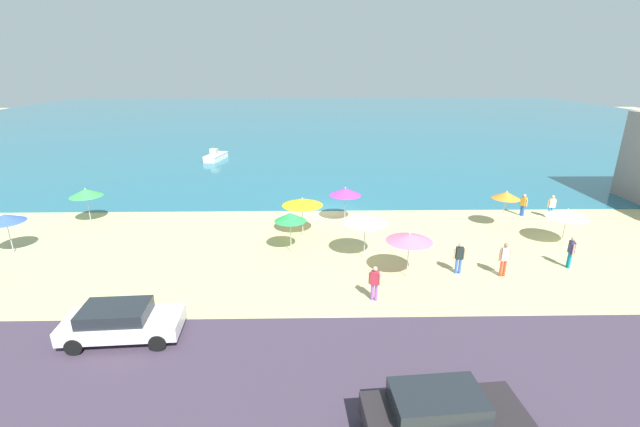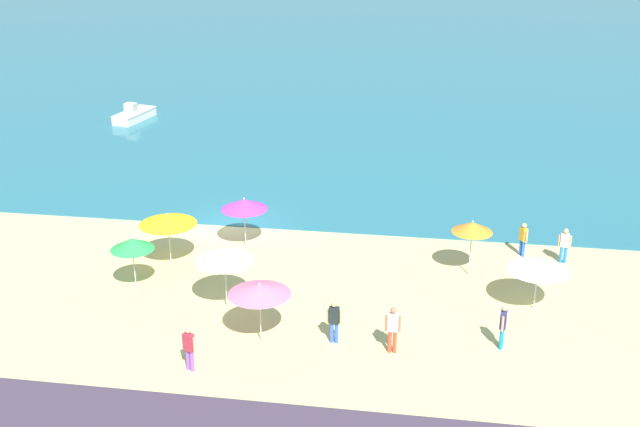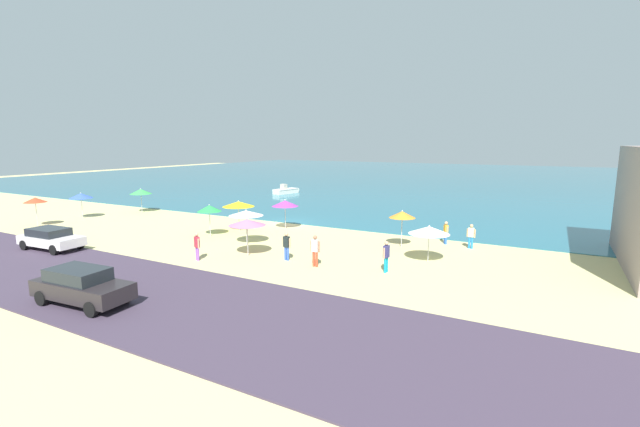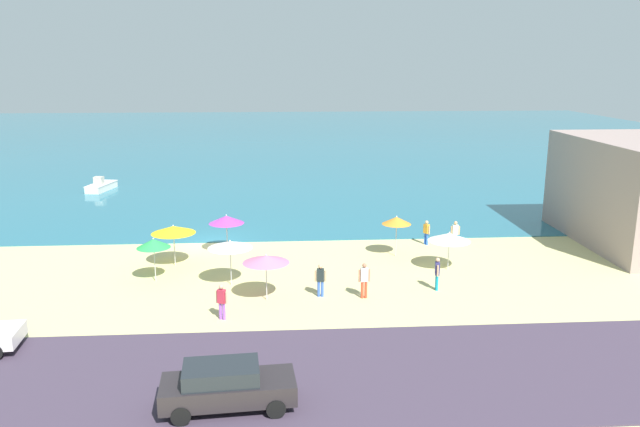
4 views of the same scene
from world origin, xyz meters
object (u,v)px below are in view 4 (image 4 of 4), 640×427
object	(u,v)px
beach_umbrella_1	(230,245)
beach_umbrella_3	(449,237)
beach_umbrella_6	(226,220)
bather_5	(455,232)
beach_umbrella_4	(397,221)
bather_0	(222,300)
bather_2	(437,272)
beach_umbrella_2	(266,259)
parked_car_1	(227,385)
beach_umbrella_9	(173,230)
bather_1	(320,279)
bather_4	(426,231)
skiff_nearshore	(101,186)
beach_umbrella_5	(153,243)
bather_3	(364,279)

from	to	relation	value
beach_umbrella_1	beach_umbrella_3	distance (m)	12.12
beach_umbrella_6	bather_5	size ratio (longest dim) A/B	1.46
beach_umbrella_1	beach_umbrella_4	size ratio (longest dim) A/B	0.98
bather_0	bather_2	xyz separation A→B (m)	(10.63, 3.09, 0.03)
beach_umbrella_2	parked_car_1	bearing A→B (deg)	-96.72
beach_umbrella_3	beach_umbrella_6	world-z (taller)	beach_umbrella_6
beach_umbrella_9	bather_1	bearing A→B (deg)	-34.16
beach_umbrella_3	beach_umbrella_6	distance (m)	13.28
bather_2	bather_4	distance (m)	8.24
beach_umbrella_6	bather_4	size ratio (longest dim) A/B	1.51
parked_car_1	skiff_nearshore	distance (m)	40.43
bather_1	beach_umbrella_4	bearing A→B (deg)	52.06
beach_umbrella_5	bather_4	bearing A→B (deg)	20.07
beach_umbrella_3	skiff_nearshore	world-z (taller)	beach_umbrella_3
beach_umbrella_2	bather_3	world-z (taller)	beach_umbrella_2
bather_1	beach_umbrella_9	bearing A→B (deg)	145.84
beach_umbrella_2	bather_3	distance (m)	4.91
beach_umbrella_4	beach_umbrella_5	distance (m)	14.04
beach_umbrella_4	parked_car_1	size ratio (longest dim) A/B	0.54
beach_umbrella_4	bather_1	distance (m)	8.18
bather_5	skiff_nearshore	size ratio (longest dim) A/B	0.39
beach_umbrella_2	bather_1	size ratio (longest dim) A/B	1.40
beach_umbrella_2	beach_umbrella_5	distance (m)	6.71
bather_3	parked_car_1	xyz separation A→B (m)	(-5.96, -9.81, -0.14)
bather_0	bather_2	bearing A→B (deg)	16.21
bather_0	parked_car_1	size ratio (longest dim) A/B	0.37
beach_umbrella_2	beach_umbrella_6	bearing A→B (deg)	107.39
bather_3	beach_umbrella_5	bearing A→B (deg)	163.53
beach_umbrella_4	parked_car_1	xyz separation A→B (m)	(-8.79, -16.53, -1.33)
beach_umbrella_1	bather_3	size ratio (longest dim) A/B	1.35
bather_0	skiff_nearshore	xyz separation A→B (m)	(-13.46, 30.22, -0.50)
bather_2	bather_4	size ratio (longest dim) A/B	1.09
beach_umbrella_4	beach_umbrella_5	world-z (taller)	beach_umbrella_4
beach_umbrella_5	bather_1	distance (m)	9.14
beach_umbrella_9	bather_5	bearing A→B (deg)	9.21
beach_umbrella_9	bather_3	size ratio (longest dim) A/B	1.39
beach_umbrella_4	bather_2	world-z (taller)	beach_umbrella_4
beach_umbrella_2	beach_umbrella_5	xyz separation A→B (m)	(-5.95, 3.11, -0.00)
beach_umbrella_2	bather_0	xyz separation A→B (m)	(-1.97, -2.27, -1.16)
skiff_nearshore	bather_4	bearing A→B (deg)	-36.75
beach_umbrella_2	skiff_nearshore	size ratio (longest dim) A/B	0.56
bather_4	skiff_nearshore	world-z (taller)	bather_4
bather_0	bather_4	distance (m)	16.42
beach_umbrella_6	bather_1	bearing A→B (deg)	-56.38
beach_umbrella_9	parked_car_1	size ratio (longest dim) A/B	0.55
beach_umbrella_2	bather_0	world-z (taller)	beach_umbrella_2
parked_car_1	bather_4	bearing A→B (deg)	59.28
bather_2	bather_5	size ratio (longest dim) A/B	1.06
parked_car_1	beach_umbrella_1	bearing A→B (deg)	93.41
bather_1	bather_3	xyz separation A→B (m)	(2.13, -0.35, 0.07)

